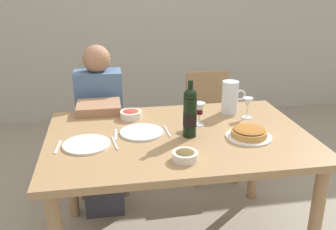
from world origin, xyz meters
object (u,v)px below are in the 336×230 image
(baked_tart, at_px, (249,133))
(salad_bowl, at_px, (131,114))
(olive_bowl, at_px, (185,155))
(diner_left, at_px, (100,123))
(wine_glass_left_diner, at_px, (248,104))
(wine_bottle, at_px, (190,113))
(dinner_plate_left_setting, at_px, (87,144))
(dining_table, at_px, (178,149))
(water_pitcher, at_px, (230,99))
(dinner_plate_right_setting, at_px, (142,132))
(wine_glass_right_diner, at_px, (199,110))
(chair_right, at_px, (210,118))
(chair_left, at_px, (101,126))

(baked_tart, bearing_deg, salad_bowl, 146.46)
(olive_bowl, distance_m, diner_left, 1.05)
(baked_tart, bearing_deg, wine_glass_left_diner, 70.91)
(wine_bottle, relative_size, salad_bowl, 2.36)
(olive_bowl, relative_size, dinner_plate_left_setting, 0.50)
(wine_bottle, bearing_deg, dining_table, 148.92)
(water_pitcher, xyz_separation_m, baked_tart, (-0.02, -0.41, -0.07))
(diner_left, bearing_deg, dining_table, 125.88)
(wine_bottle, xyz_separation_m, dinner_plate_right_setting, (-0.26, 0.09, -0.14))
(olive_bowl, bearing_deg, baked_tart, 26.79)
(wine_bottle, height_order, wine_glass_right_diner, wine_bottle)
(salad_bowl, height_order, olive_bowl, salad_bowl)
(water_pitcher, distance_m, chair_right, 0.70)
(olive_bowl, height_order, wine_glass_left_diner, wine_glass_left_diner)
(salad_bowl, bearing_deg, baked_tart, -33.54)
(olive_bowl, bearing_deg, dinner_plate_left_setting, 151.96)
(diner_left, bearing_deg, baked_tart, 138.47)
(wine_glass_left_diner, height_order, diner_left, diner_left)
(dining_table, distance_m, salad_bowl, 0.41)
(dining_table, bearing_deg, chair_right, 63.29)
(baked_tart, relative_size, wine_glass_right_diner, 1.81)
(salad_bowl, height_order, wine_glass_right_diner, wine_glass_right_diner)
(baked_tart, xyz_separation_m, wine_glass_right_diner, (-0.23, 0.23, 0.07))
(dinner_plate_left_setting, xyz_separation_m, chair_right, (0.97, 0.96, -0.27))
(baked_tart, height_order, dinner_plate_right_setting, baked_tart)
(wine_glass_right_diner, relative_size, dinner_plate_right_setting, 0.57)
(wine_glass_right_diner, relative_size, chair_left, 0.16)
(olive_bowl, relative_size, chair_right, 0.15)
(salad_bowl, height_order, dinner_plate_right_setting, salad_bowl)
(dining_table, xyz_separation_m, wine_bottle, (0.06, -0.03, 0.23))
(wine_glass_left_diner, relative_size, diner_left, 0.12)
(wine_bottle, distance_m, wine_glass_left_diner, 0.48)
(dining_table, distance_m, diner_left, 0.77)
(wine_glass_right_diner, xyz_separation_m, dinner_plate_right_setting, (-0.36, -0.07, -0.09))
(baked_tart, relative_size, chair_left, 0.30)
(olive_bowl, distance_m, wine_glass_left_diner, 0.73)
(dinner_plate_right_setting, bearing_deg, wine_glass_right_diner, 10.48)
(dining_table, distance_m, wine_glass_right_diner, 0.27)
(chair_left, height_order, diner_left, diner_left)
(dining_table, xyz_separation_m, dinner_plate_right_setting, (-0.21, 0.05, 0.10))
(dining_table, distance_m, chair_right, 1.01)
(dining_table, height_order, dinner_plate_right_setting, dinner_plate_right_setting)
(water_pitcher, bearing_deg, chair_right, 85.70)
(dinner_plate_left_setting, xyz_separation_m, dinner_plate_right_setting, (0.31, 0.11, 0.00))
(wine_glass_right_diner, distance_m, chair_right, 0.90)
(salad_bowl, xyz_separation_m, chair_left, (-0.20, 0.56, -0.29))
(olive_bowl, bearing_deg, wine_bottle, 72.85)
(chair_left, xyz_separation_m, diner_left, (-0.00, -0.24, 0.12))
(baked_tart, distance_m, wine_glass_right_diner, 0.33)
(salad_bowl, distance_m, wine_glass_right_diner, 0.45)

